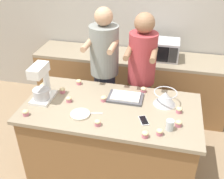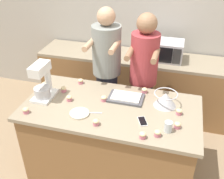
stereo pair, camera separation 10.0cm
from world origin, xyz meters
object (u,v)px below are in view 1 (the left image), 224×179
(stand_mixer, at_px, (41,85))
(cupcake_9, at_px, (79,82))
(cupcake_2, at_px, (62,90))
(cupcake_6, at_px, (104,99))
(cupcake_0, at_px, (98,123))
(cupcake_8, at_px, (69,99))
(mixing_bowl, at_px, (165,98))
(cupcake_7, at_px, (42,86))
(cupcake_11, at_px, (179,123))
(cell_phone, at_px, (144,120))
(cupcake_10, at_px, (160,132))
(person_right, at_px, (141,78))
(person_left, at_px, (105,74))
(cupcake_4, at_px, (179,110))
(cupcake_3, at_px, (145,134))
(cupcake_1, at_px, (26,113))
(baking_tray, at_px, (126,97))
(small_plate, at_px, (80,114))
(knife, at_px, (90,113))
(drinking_glass, at_px, (170,125))
(microwave_oven, at_px, (160,49))
(cupcake_5, at_px, (143,90))

(stand_mixer, distance_m, cupcake_9, 0.49)
(cupcake_2, relative_size, cupcake_6, 1.00)
(cupcake_0, height_order, cupcake_8, same)
(mixing_bowl, bearing_deg, cupcake_2, -178.44)
(cupcake_7, height_order, cupcake_11, same)
(cell_phone, xyz_separation_m, cupcake_6, (-0.46, 0.24, 0.03))
(mixing_bowl, height_order, cupcake_10, mixing_bowl)
(person_right, distance_m, cupcake_8, 0.95)
(person_left, relative_size, cupcake_4, 28.32)
(person_right, xyz_separation_m, cupcake_2, (-0.82, -0.51, 0.02))
(person_right, height_order, cupcake_3, person_right)
(cupcake_1, relative_size, cupcake_9, 1.00)
(person_left, height_order, cell_phone, person_left)
(cupcake_0, xyz_separation_m, cupcake_2, (-0.54, 0.46, 0.00))
(baking_tray, relative_size, cupcake_2, 6.07)
(cupcake_10, bearing_deg, cupcake_9, 145.46)
(small_plate, height_order, knife, small_plate)
(drinking_glass, relative_size, small_plate, 0.52)
(person_right, height_order, cupcake_7, person_right)
(stand_mixer, relative_size, microwave_oven, 0.77)
(microwave_oven, relative_size, knife, 2.40)
(cupcake_4, height_order, cupcake_9, same)
(cupcake_0, bearing_deg, stand_mixer, 156.46)
(cupcake_5, bearing_deg, mixing_bowl, -37.22)
(cupcake_2, relative_size, cupcake_9, 1.00)
(baking_tray, relative_size, cupcake_0, 6.07)
(baking_tray, distance_m, cupcake_10, 0.64)
(cupcake_0, distance_m, cupcake_1, 0.73)
(person_right, distance_m, cupcake_5, 0.30)
(cupcake_3, bearing_deg, person_right, 99.49)
(cupcake_10, bearing_deg, mixing_bowl, 88.33)
(small_plate, height_order, cupcake_2, cupcake_2)
(knife, distance_m, cupcake_5, 0.70)
(microwave_oven, distance_m, drinking_glass, 1.53)
(cupcake_2, height_order, cupcake_5, same)
(microwave_oven, bearing_deg, cupcake_3, -89.85)
(cupcake_9, height_order, cupcake_10, same)
(stand_mixer, distance_m, mixing_bowl, 1.30)
(mixing_bowl, distance_m, cupcake_3, 0.57)
(cupcake_6, distance_m, cupcake_8, 0.37)
(person_right, xyz_separation_m, cupcake_1, (-1.01, -0.98, 0.02))
(cupcake_4, bearing_deg, drinking_glass, -106.08)
(cupcake_2, relative_size, cupcake_8, 1.00)
(microwave_oven, distance_m, cupcake_0, 1.66)
(person_right, relative_size, cupcake_10, 27.82)
(cupcake_0, distance_m, cupcake_11, 0.75)
(cupcake_3, distance_m, cupcake_8, 0.93)
(cupcake_5, height_order, cupcake_9, same)
(cupcake_1, distance_m, cupcake_3, 1.18)
(person_right, relative_size, cupcake_0, 27.82)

